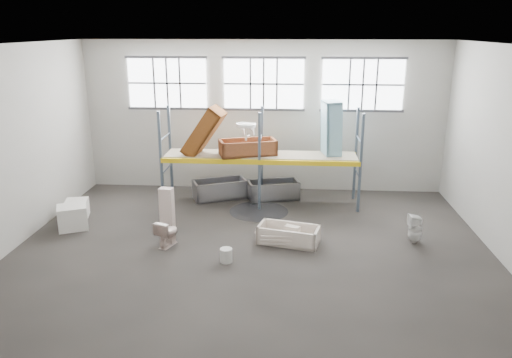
# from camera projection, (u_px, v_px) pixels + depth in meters

# --- Properties ---
(floor) EXTENTS (12.00, 10.00, 0.10)m
(floor) POSITION_uv_depth(u_px,v_px,m) (252.00, 251.00, 12.51)
(floor) COLOR #403B36
(floor) RESTS_ON ground
(ceiling) EXTENTS (12.00, 10.00, 0.10)m
(ceiling) POSITION_uv_depth(u_px,v_px,m) (251.00, 42.00, 11.01)
(ceiling) COLOR silver
(ceiling) RESTS_ON ground
(wall_back) EXTENTS (12.00, 0.10, 5.00)m
(wall_back) POSITION_uv_depth(u_px,v_px,m) (264.00, 117.00, 16.58)
(wall_back) COLOR #A7A49C
(wall_back) RESTS_ON ground
(wall_front) EXTENTS (12.00, 0.10, 5.00)m
(wall_front) POSITION_uv_depth(u_px,v_px,m) (222.00, 241.00, 6.95)
(wall_front) COLOR #AFABA2
(wall_front) RESTS_ON ground
(wall_left) EXTENTS (0.10, 10.00, 5.00)m
(wall_left) POSITION_uv_depth(u_px,v_px,m) (7.00, 149.00, 12.19)
(wall_left) COLOR #A8A59C
(wall_left) RESTS_ON ground
(window_left) EXTENTS (2.60, 0.04, 1.60)m
(window_left) POSITION_uv_depth(u_px,v_px,m) (167.00, 83.00, 16.37)
(window_left) COLOR white
(window_left) RESTS_ON wall_back
(window_mid) EXTENTS (2.60, 0.04, 1.60)m
(window_mid) POSITION_uv_depth(u_px,v_px,m) (264.00, 84.00, 16.15)
(window_mid) COLOR white
(window_mid) RESTS_ON wall_back
(window_right) EXTENTS (2.60, 0.04, 1.60)m
(window_right) POSITION_uv_depth(u_px,v_px,m) (363.00, 85.00, 15.93)
(window_right) COLOR white
(window_right) RESTS_ON wall_back
(rack_upright_la) EXTENTS (0.08, 0.08, 3.00)m
(rack_upright_la) POSITION_uv_depth(u_px,v_px,m) (161.00, 160.00, 15.03)
(rack_upright_la) COLOR slate
(rack_upright_la) RESTS_ON floor
(rack_upright_lb) EXTENTS (0.08, 0.08, 3.00)m
(rack_upright_lb) POSITION_uv_depth(u_px,v_px,m) (170.00, 151.00, 16.18)
(rack_upright_lb) COLOR slate
(rack_upright_lb) RESTS_ON floor
(rack_upright_ma) EXTENTS (0.08, 0.08, 3.00)m
(rack_upright_ma) POSITION_uv_depth(u_px,v_px,m) (259.00, 162.00, 14.82)
(rack_upright_ma) COLOR slate
(rack_upright_ma) RESTS_ON floor
(rack_upright_mb) EXTENTS (0.08, 0.08, 3.00)m
(rack_upright_mb) POSITION_uv_depth(u_px,v_px,m) (262.00, 152.00, 15.97)
(rack_upright_mb) COLOR slate
(rack_upright_mb) RESTS_ON floor
(rack_upright_ra) EXTENTS (0.08, 0.08, 3.00)m
(rack_upright_ra) POSITION_uv_depth(u_px,v_px,m) (361.00, 164.00, 14.61)
(rack_upright_ra) COLOR slate
(rack_upright_ra) RESTS_ON floor
(rack_upright_rb) EXTENTS (0.08, 0.08, 3.00)m
(rack_upright_rb) POSITION_uv_depth(u_px,v_px,m) (356.00, 154.00, 15.76)
(rack_upright_rb) COLOR slate
(rack_upright_rb) RESTS_ON floor
(rack_beam_front) EXTENTS (6.00, 0.10, 0.14)m
(rack_beam_front) POSITION_uv_depth(u_px,v_px,m) (259.00, 162.00, 14.82)
(rack_beam_front) COLOR yellow
(rack_beam_front) RESTS_ON floor
(rack_beam_back) EXTENTS (6.00, 0.10, 0.14)m
(rack_beam_back) POSITION_uv_depth(u_px,v_px,m) (262.00, 152.00, 15.97)
(rack_beam_back) COLOR yellow
(rack_beam_back) RESTS_ON floor
(shelf_deck) EXTENTS (5.90, 1.10, 0.03)m
(shelf_deck) POSITION_uv_depth(u_px,v_px,m) (261.00, 155.00, 15.37)
(shelf_deck) COLOR gray
(shelf_deck) RESTS_ON floor
(wet_patch) EXTENTS (1.80, 1.80, 0.00)m
(wet_patch) POSITION_uv_depth(u_px,v_px,m) (259.00, 211.00, 15.07)
(wet_patch) COLOR black
(wet_patch) RESTS_ON floor
(bathtub_beige) EXTENTS (1.69, 1.08, 0.46)m
(bathtub_beige) POSITION_uv_depth(u_px,v_px,m) (289.00, 234.00, 12.82)
(bathtub_beige) COLOR beige
(bathtub_beige) RESTS_ON floor
(cistern_spare) EXTENTS (0.42, 0.32, 0.36)m
(cistern_spare) POSITION_uv_depth(u_px,v_px,m) (292.00, 233.00, 12.80)
(cistern_spare) COLOR #F1E1CD
(cistern_spare) RESTS_ON bathtub_beige
(sink_in_tub) EXTENTS (0.63, 0.63, 0.17)m
(sink_in_tub) POSITION_uv_depth(u_px,v_px,m) (264.00, 235.00, 12.96)
(sink_in_tub) COLOR beige
(sink_in_tub) RESTS_ON bathtub_beige
(toilet_beige) EXTENTS (0.61, 0.79, 0.71)m
(toilet_beige) POSITION_uv_depth(u_px,v_px,m) (167.00, 233.00, 12.62)
(toilet_beige) COLOR beige
(toilet_beige) RESTS_ON floor
(cistern_tall) EXTENTS (0.40, 0.29, 1.14)m
(cistern_tall) POSITION_uv_depth(u_px,v_px,m) (167.00, 208.00, 13.74)
(cistern_tall) COLOR beige
(cistern_tall) RESTS_ON floor
(toilet_white) EXTENTS (0.40, 0.39, 0.77)m
(toilet_white) POSITION_uv_depth(u_px,v_px,m) (415.00, 229.00, 12.78)
(toilet_white) COLOR white
(toilet_white) RESTS_ON floor
(steel_tub_left) EXTENTS (1.84, 1.36, 0.61)m
(steel_tub_left) POSITION_uv_depth(u_px,v_px,m) (220.00, 189.00, 16.17)
(steel_tub_left) COLOR #B1B2BA
(steel_tub_left) RESTS_ON floor
(steel_tub_right) EXTENTS (1.76, 1.14, 0.59)m
(steel_tub_right) POSITION_uv_depth(u_px,v_px,m) (273.00, 190.00, 16.12)
(steel_tub_right) COLOR #A4A6AC
(steel_tub_right) RESTS_ON floor
(rust_tub_flat) EXTENTS (1.88, 1.28, 0.48)m
(rust_tub_flat) POSITION_uv_depth(u_px,v_px,m) (248.00, 148.00, 15.25)
(rust_tub_flat) COLOR #964529
(rust_tub_flat) RESTS_ON shelf_deck
(rust_tub_tilted) EXTENTS (1.44, 0.96, 1.64)m
(rust_tub_tilted) POSITION_uv_depth(u_px,v_px,m) (204.00, 132.00, 15.14)
(rust_tub_tilted) COLOR brown
(rust_tub_tilted) RESTS_ON shelf_deck
(sink_on_shelf) EXTENTS (0.73, 0.65, 0.54)m
(sink_on_shelf) POSITION_uv_depth(u_px,v_px,m) (246.00, 140.00, 15.07)
(sink_on_shelf) COLOR white
(sink_on_shelf) RESTS_ON rust_tub_flat
(blue_tub_upright) EXTENTS (0.68, 0.88, 1.71)m
(blue_tub_upright) POSITION_uv_depth(u_px,v_px,m) (331.00, 129.00, 15.16)
(blue_tub_upright) COLOR #81B7CD
(blue_tub_upright) RESTS_ON shelf_deck
(bucket) EXTENTS (0.32, 0.32, 0.34)m
(bucket) POSITION_uv_depth(u_px,v_px,m) (226.00, 255.00, 11.78)
(bucket) COLOR silver
(bucket) RESTS_ON floor
(carton_near) EXTENTS (0.97, 0.92, 0.66)m
(carton_near) POSITION_uv_depth(u_px,v_px,m) (73.00, 217.00, 13.71)
(carton_near) COLOR white
(carton_near) RESTS_ON floor
(carton_far) EXTENTS (0.75, 0.75, 0.52)m
(carton_far) POSITION_uv_depth(u_px,v_px,m) (77.00, 209.00, 14.57)
(carton_far) COLOR silver
(carton_far) RESTS_ON floor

